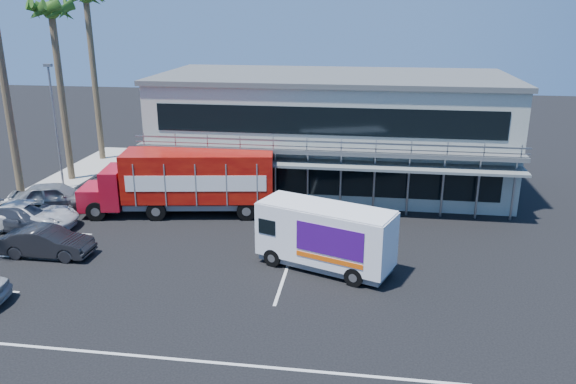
# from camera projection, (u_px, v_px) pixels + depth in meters

# --- Properties ---
(ground) EXTENTS (120.00, 120.00, 0.00)m
(ground) POSITION_uv_depth(u_px,v_px,m) (237.00, 280.00, 24.49)
(ground) COLOR black
(ground) RESTS_ON ground
(building) EXTENTS (22.40, 12.00, 7.30)m
(building) POSITION_uv_depth(u_px,v_px,m) (332.00, 130.00, 37.00)
(building) COLOR #9DA194
(building) RESTS_ON ground
(curb_strip) EXTENTS (3.00, 32.00, 0.16)m
(curb_strip) POSITION_uv_depth(u_px,v_px,m) (6.00, 214.00, 32.16)
(curb_strip) COLOR #A5A399
(curb_strip) RESTS_ON ground
(palm_e) EXTENTS (2.80, 2.80, 12.25)m
(palm_e) POSITION_uv_depth(u_px,v_px,m) (52.00, 21.00, 35.45)
(palm_e) COLOR brown
(palm_e) RESTS_ON ground
(palm_f) EXTENTS (2.80, 2.80, 13.25)m
(palm_f) POSITION_uv_depth(u_px,v_px,m) (87.00, 6.00, 40.40)
(palm_f) COLOR brown
(palm_f) RESTS_ON ground
(light_pole_far) EXTENTS (0.50, 0.25, 8.09)m
(light_pole_far) POSITION_uv_depth(u_px,v_px,m) (55.00, 122.00, 35.38)
(light_pole_far) COLOR gray
(light_pole_far) RESTS_ON ground
(red_truck) EXTENTS (11.15, 4.15, 3.67)m
(red_truck) POSITION_uv_depth(u_px,v_px,m) (186.00, 180.00, 31.90)
(red_truck) COLOR #A40D1D
(red_truck) RESTS_ON ground
(white_van) EXTENTS (6.47, 4.16, 2.99)m
(white_van) POSITION_uv_depth(u_px,v_px,m) (325.00, 236.00, 25.12)
(white_van) COLOR white
(white_van) RESTS_ON ground
(parked_car_b) EXTENTS (4.29, 1.51, 1.41)m
(parked_car_b) POSITION_uv_depth(u_px,v_px,m) (47.00, 242.00, 26.70)
(parked_car_b) COLOR black
(parked_car_b) RESTS_ON ground
(parked_car_c) EXTENTS (5.36, 2.65, 1.46)m
(parked_car_c) POSITION_uv_depth(u_px,v_px,m) (28.00, 215.00, 30.11)
(parked_car_c) COLOR silver
(parked_car_c) RESTS_ON ground
(parked_car_d) EXTENTS (5.04, 2.84, 1.38)m
(parked_car_d) POSITION_uv_depth(u_px,v_px,m) (24.00, 219.00, 29.75)
(parked_car_d) COLOR #2B303A
(parked_car_d) RESTS_ON ground
(parked_car_e) EXTENTS (5.37, 3.56, 1.70)m
(parked_car_e) POSITION_uv_depth(u_px,v_px,m) (56.00, 197.00, 32.71)
(parked_car_e) COLOR gray
(parked_car_e) RESTS_ON ground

